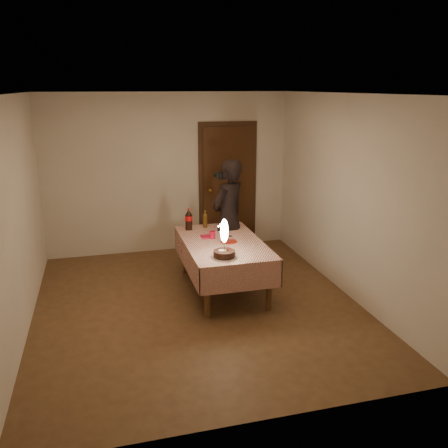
{
  "coord_description": "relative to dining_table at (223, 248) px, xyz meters",
  "views": [
    {
      "loc": [
        -1.09,
        -5.39,
        2.68
      ],
      "look_at": [
        0.44,
        0.35,
        0.95
      ],
      "focal_mm": 38.0,
      "sensor_mm": 36.0,
      "label": 1
    }
  ],
  "objects": [
    {
      "name": "photographer",
      "position": [
        0.24,
        0.6,
        0.25
      ],
      "size": [
        0.74,
        0.69,
        1.7
      ],
      "color": "black",
      "rests_on": "ground"
    },
    {
      "name": "room_shell",
      "position": [
        -0.4,
        -0.32,
        1.05
      ],
      "size": [
        4.04,
        4.54,
        2.62
      ],
      "color": "beige",
      "rests_on": "ground"
    },
    {
      "name": "ground",
      "position": [
        -0.44,
        -0.4,
        -0.6
      ],
      "size": [
        4.0,
        4.5,
        0.01
      ],
      "primitive_type": "cube",
      "color": "brown",
      "rests_on": "ground"
    },
    {
      "name": "dining_table",
      "position": [
        0.0,
        0.0,
        0.0
      ],
      "size": [
        1.02,
        1.72,
        0.69
      ],
      "color": "brown",
      "rests_on": "ground"
    },
    {
      "name": "clear_cup",
      "position": [
        0.07,
        -0.07,
        0.14
      ],
      "size": [
        0.07,
        0.07,
        0.09
      ],
      "primitive_type": "cylinder",
      "color": "silver",
      "rests_on": "dining_table"
    },
    {
      "name": "birthday_cake",
      "position": [
        -0.14,
        -0.59,
        0.22
      ],
      "size": [
        0.33,
        0.33,
        0.48
      ],
      "color": "white",
      "rests_on": "dining_table"
    },
    {
      "name": "amber_bottle_left",
      "position": [
        -0.09,
        0.7,
        0.21
      ],
      "size": [
        0.06,
        0.06,
        0.25
      ],
      "color": "#51340D",
      "rests_on": "dining_table"
    },
    {
      "name": "red_cup",
      "position": [
        -0.11,
        0.17,
        0.14
      ],
      "size": [
        0.08,
        0.08,
        0.1
      ],
      "primitive_type": "cylinder",
      "color": "#BA0C2C",
      "rests_on": "dining_table"
    },
    {
      "name": "cola_bottle",
      "position": [
        -0.34,
        0.65,
        0.25
      ],
      "size": [
        0.1,
        0.1,
        0.32
      ],
      "color": "black",
      "rests_on": "dining_table"
    },
    {
      "name": "red_plate",
      "position": [
        0.07,
        -0.03,
        0.1
      ],
      "size": [
        0.22,
        0.22,
        0.01
      ],
      "primitive_type": "cylinder",
      "color": "#AA190B",
      "rests_on": "dining_table"
    },
    {
      "name": "napkin_stack",
      "position": [
        -0.17,
        0.23,
        0.1
      ],
      "size": [
        0.15,
        0.15,
        0.02
      ],
      "primitive_type": "cube",
      "color": "#B51430",
      "rests_on": "dining_table"
    }
  ]
}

